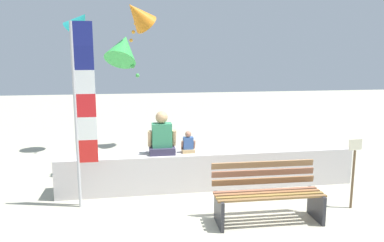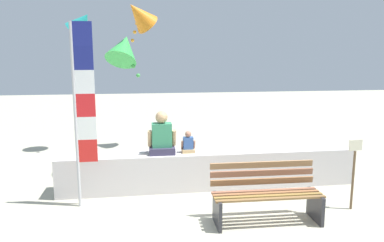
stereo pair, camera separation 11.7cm
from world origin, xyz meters
TOP-DOWN VIEW (x-y plane):
  - ground_plane at (0.00, 0.00)m, footprint 40.00×40.00m
  - seawall_ledge at (0.00, 1.33)m, footprint 5.68×0.63m
  - park_bench at (0.58, -0.29)m, footprint 1.68×0.65m
  - person_adult at (-0.91, 1.30)m, footprint 0.53×0.39m
  - person_child at (-0.41, 1.30)m, footprint 0.27×0.20m
  - flag_banner at (-2.25, 0.70)m, footprint 0.35×0.05m
  - kite_green at (-1.59, 2.20)m, footprint 0.92×1.03m
  - kite_teal at (-2.69, 4.49)m, footprint 1.02×0.93m
  - kite_orange at (-1.26, 2.98)m, footprint 0.98×0.90m
  - sign_post at (2.15, -0.09)m, footprint 0.24×0.05m

SIDE VIEW (x-z plane):
  - ground_plane at x=0.00m, z-range 0.00..0.00m
  - seawall_ledge at x=0.00m, z-range 0.00..0.71m
  - park_bench at x=0.58m, z-range -0.02..0.86m
  - sign_post at x=2.15m, z-range 0.12..1.30m
  - person_child at x=-0.41m, z-range 0.67..1.08m
  - person_adult at x=-0.91m, z-range 0.62..1.43m
  - flag_banner at x=-2.25m, z-range 0.23..3.30m
  - kite_green at x=-1.59m, z-range 2.18..3.18m
  - kite_teal at x=-2.69m, z-range 2.87..3.85m
  - kite_orange at x=-1.26m, z-range 2.92..3.90m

